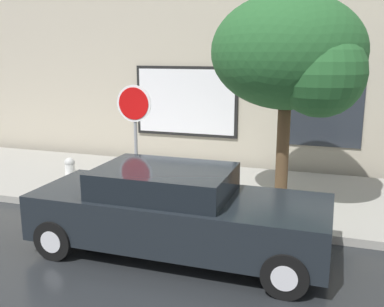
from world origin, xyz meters
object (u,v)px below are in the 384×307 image
fire_hydrant (70,174)px  stop_sign (135,119)px  street_tree (294,57)px  parked_car (176,212)px

fire_hydrant → stop_sign: size_ratio=0.31×
stop_sign → fire_hydrant: bearing=179.6°
fire_hydrant → street_tree: size_ratio=0.18×
parked_car → fire_hydrant: bearing=148.5°
parked_car → stop_sign: size_ratio=1.96×
street_tree → stop_sign: 3.39m
fire_hydrant → street_tree: bearing=4.8°
parked_car → street_tree: bearing=58.7°
street_tree → stop_sign: street_tree is taller
parked_car → street_tree: (1.47, 2.42, 2.38)m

